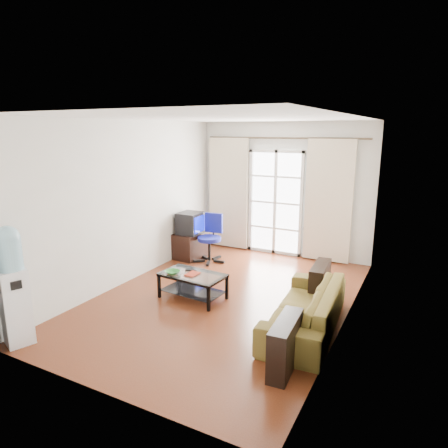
{
  "coord_description": "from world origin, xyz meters",
  "views": [
    {
      "loc": [
        2.65,
        -5.11,
        2.54
      ],
      "look_at": [
        -0.2,
        0.35,
        1.08
      ],
      "focal_mm": 32.0,
      "sensor_mm": 36.0,
      "label": 1
    }
  ],
  "objects_px": {
    "sofa": "(305,308)",
    "crt_tv": "(189,223)",
    "task_chair": "(210,248)",
    "water_cooler": "(13,284)",
    "tv_stand": "(191,245)",
    "coffee_table": "(193,283)"
  },
  "relations": [
    {
      "from": "sofa",
      "to": "crt_tv",
      "type": "relative_size",
      "value": 4.19
    },
    {
      "from": "task_chair",
      "to": "water_cooler",
      "type": "bearing_deg",
      "value": -102.0
    },
    {
      "from": "tv_stand",
      "to": "crt_tv",
      "type": "height_order",
      "value": "crt_tv"
    },
    {
      "from": "coffee_table",
      "to": "task_chair",
      "type": "xyz_separation_m",
      "value": [
        -0.65,
        1.68,
        0.02
      ]
    },
    {
      "from": "crt_tv",
      "to": "task_chair",
      "type": "relative_size",
      "value": 0.51
    },
    {
      "from": "coffee_table",
      "to": "tv_stand",
      "type": "relative_size",
      "value": 1.44
    },
    {
      "from": "crt_tv",
      "to": "sofa",
      "type": "bearing_deg",
      "value": -32.06
    },
    {
      "from": "crt_tv",
      "to": "water_cooler",
      "type": "distance_m",
      "value": 3.77
    },
    {
      "from": "sofa",
      "to": "tv_stand",
      "type": "xyz_separation_m",
      "value": [
        -2.91,
        1.86,
        -0.03
      ]
    },
    {
      "from": "coffee_table",
      "to": "tv_stand",
      "type": "bearing_deg",
      "value": 122.77
    },
    {
      "from": "tv_stand",
      "to": "coffee_table",
      "type": "bearing_deg",
      "value": -52.17
    },
    {
      "from": "water_cooler",
      "to": "crt_tv",
      "type": "bearing_deg",
      "value": 110.18
    },
    {
      "from": "sofa",
      "to": "crt_tv",
      "type": "distance_m",
      "value": 3.45
    },
    {
      "from": "task_chair",
      "to": "water_cooler",
      "type": "height_order",
      "value": "water_cooler"
    },
    {
      "from": "task_chair",
      "to": "coffee_table",
      "type": "bearing_deg",
      "value": -73.04
    },
    {
      "from": "sofa",
      "to": "coffee_table",
      "type": "distance_m",
      "value": 1.81
    },
    {
      "from": "sofa",
      "to": "task_chair",
      "type": "xyz_separation_m",
      "value": [
        -2.45,
        1.81,
        -0.01
      ]
    },
    {
      "from": "tv_stand",
      "to": "crt_tv",
      "type": "relative_size",
      "value": 1.47
    },
    {
      "from": "crt_tv",
      "to": "tv_stand",
      "type": "bearing_deg",
      "value": 92.16
    },
    {
      "from": "task_chair",
      "to": "water_cooler",
      "type": "distance_m",
      "value": 3.85
    },
    {
      "from": "sofa",
      "to": "water_cooler",
      "type": "bearing_deg",
      "value": -60.34
    },
    {
      "from": "sofa",
      "to": "coffee_table",
      "type": "height_order",
      "value": "sofa"
    }
  ]
}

